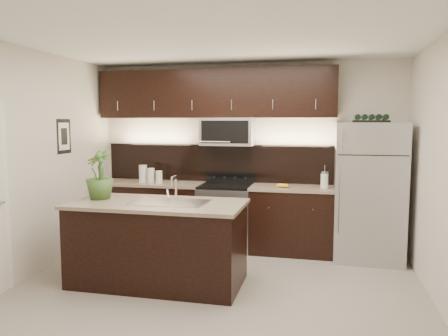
{
  "coord_description": "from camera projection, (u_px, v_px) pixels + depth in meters",
  "views": [
    {
      "loc": [
        1.12,
        -4.41,
        1.84
      ],
      "look_at": [
        -0.02,
        0.55,
        1.3
      ],
      "focal_mm": 35.0,
      "sensor_mm": 36.0,
      "label": 1
    }
  ],
  "objects": [
    {
      "name": "ground",
      "position": [
        214.0,
        293.0,
        4.72
      ],
      "size": [
        4.5,
        4.5,
        0.0
      ],
      "primitive_type": "plane",
      "color": "gray",
      "rests_on": "ground"
    },
    {
      "name": "room_walls",
      "position": [
        203.0,
        136.0,
        4.53
      ],
      "size": [
        4.52,
        4.02,
        2.71
      ],
      "color": "beige",
      "rests_on": "ground"
    },
    {
      "name": "counter_run",
      "position": [
        212.0,
        216.0,
        6.41
      ],
      "size": [
        3.51,
        0.65,
        0.94
      ],
      "color": "black",
      "rests_on": "ground"
    },
    {
      "name": "upper_fixtures",
      "position": [
        216.0,
        101.0,
        6.37
      ],
      "size": [
        3.49,
        0.4,
        1.66
      ],
      "color": "black",
      "rests_on": "counter_run"
    },
    {
      "name": "island",
      "position": [
        158.0,
        243.0,
        4.96
      ],
      "size": [
        1.96,
        0.96,
        0.94
      ],
      "color": "black",
      "rests_on": "ground"
    },
    {
      "name": "sink_faucet",
      "position": [
        170.0,
        201.0,
        4.89
      ],
      "size": [
        0.84,
        0.5,
        0.28
      ],
      "color": "silver",
      "rests_on": "island"
    },
    {
      "name": "refrigerator",
      "position": [
        368.0,
        191.0,
        5.82
      ],
      "size": [
        0.88,
        0.8,
        1.83
      ],
      "primitive_type": "cube",
      "color": "#B2B2B7",
      "rests_on": "ground"
    },
    {
      "name": "wine_rack",
      "position": [
        371.0,
        119.0,
        5.72
      ],
      "size": [
        0.45,
        0.28,
        0.11
      ],
      "color": "black",
      "rests_on": "refrigerator"
    },
    {
      "name": "plant",
      "position": [
        99.0,
        174.0,
        5.1
      ],
      "size": [
        0.43,
        0.43,
        0.58
      ],
      "primitive_type": "imported",
      "rotation": [
        0.0,
        0.0,
        -0.43
      ],
      "color": "#355923",
      "rests_on": "island"
    },
    {
      "name": "canisters",
      "position": [
        149.0,
        175.0,
        6.49
      ],
      "size": [
        0.38,
        0.17,
        0.26
      ],
      "rotation": [
        0.0,
        0.0,
        -0.21
      ],
      "color": "silver",
      "rests_on": "counter_run"
    },
    {
      "name": "french_press",
      "position": [
        324.0,
        180.0,
        5.94
      ],
      "size": [
        0.11,
        0.11,
        0.31
      ],
      "rotation": [
        0.0,
        0.0,
        -0.08
      ],
      "color": "silver",
      "rests_on": "counter_run"
    },
    {
      "name": "bananas",
      "position": [
        280.0,
        185.0,
        6.06
      ],
      "size": [
        0.2,
        0.17,
        0.05
      ],
      "primitive_type": "ellipsoid",
      "rotation": [
        0.0,
        0.0,
        -0.2
      ],
      "color": "gold",
      "rests_on": "counter_run"
    }
  ]
}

